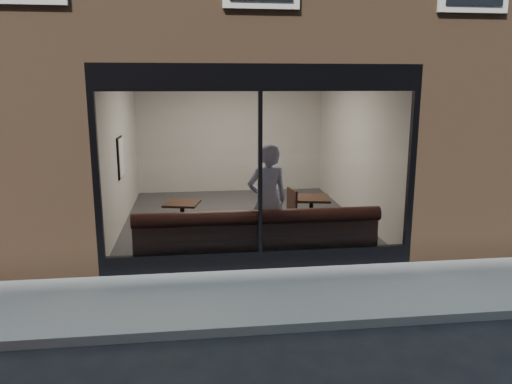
{
  "coord_description": "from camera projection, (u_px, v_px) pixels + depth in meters",
  "views": [
    {
      "loc": [
        -1.02,
        -5.45,
        2.91
      ],
      "look_at": [
        -0.02,
        2.4,
        1.19
      ],
      "focal_mm": 35.0,
      "sensor_mm": 36.0,
      "label": 1
    }
  ],
  "objects": [
    {
      "name": "sidewalk_near",
      "position": [
        270.0,
        295.0,
        6.99
      ],
      "size": [
        40.0,
        2.0,
        0.01
      ],
      "primitive_type": "cube",
      "color": "gray",
      "rests_on": "ground"
    },
    {
      "name": "cafe_wall_left",
      "position": [
        121.0,
        149.0,
        10.22
      ],
      "size": [
        0.0,
        6.0,
        6.0
      ],
      "primitive_type": "plane",
      "rotation": [
        1.57,
        0.0,
        1.57
      ],
      "color": "beige",
      "rests_on": "ground"
    },
    {
      "name": "storefront_mullion",
      "position": [
        260.0,
        174.0,
        7.68
      ],
      "size": [
        0.06,
        0.1,
        2.5
      ],
      "primitive_type": "cube",
      "color": "black",
      "rests_on": "storefront_kick"
    },
    {
      "name": "person",
      "position": [
        267.0,
        201.0,
        8.43
      ],
      "size": [
        0.79,
        0.6,
        1.93
      ],
      "primitive_type": "imported",
      "rotation": [
        0.0,
        0.0,
        3.34
      ],
      "color": "#A0A9D2",
      "rests_on": "cafe_floor"
    },
    {
      "name": "banquette",
      "position": [
        257.0,
        247.0,
        8.35
      ],
      "size": [
        4.0,
        0.55,
        0.45
      ],
      "primitive_type": "cube",
      "color": "#391A14",
      "rests_on": "cafe_floor"
    },
    {
      "name": "cafe_table_right",
      "position": [
        311.0,
        198.0,
        9.64
      ],
      "size": [
        0.79,
        0.79,
        0.04
      ],
      "primitive_type": "cube",
      "rotation": [
        0.0,
        0.0,
        -0.17
      ],
      "color": "black",
      "rests_on": "cafe_floor"
    },
    {
      "name": "storefront_glass",
      "position": [
        260.0,
        174.0,
        7.65
      ],
      "size": [
        4.8,
        0.0,
        4.8
      ],
      "primitive_type": "plane",
      "rotation": [
        1.57,
        0.0,
        0.0
      ],
      "color": "white",
      "rests_on": "storefront_kick"
    },
    {
      "name": "cafe_floor",
      "position": [
        242.0,
        219.0,
        10.87
      ],
      "size": [
        6.0,
        6.0,
        0.0
      ],
      "primitive_type": "plane",
      "color": "#2D2D30",
      "rests_on": "ground"
    },
    {
      "name": "host_building_backfill",
      "position": [
        223.0,
        124.0,
        16.35
      ],
      "size": [
        5.0,
        6.0,
        3.2
      ],
      "primitive_type": "cube",
      "color": "brown",
      "rests_on": "ground"
    },
    {
      "name": "wall_poster",
      "position": [
        121.0,
        157.0,
        10.0
      ],
      "size": [
        0.02,
        0.57,
        0.76
      ],
      "primitive_type": "cube",
      "color": "white",
      "rests_on": "cafe_wall_left"
    },
    {
      "name": "host_building_pier_right",
      "position": [
        364.0,
        132.0,
        13.9
      ],
      "size": [
        2.5,
        12.0,
        3.2
      ],
      "primitive_type": "cube",
      "color": "brown",
      "rests_on": "ground"
    },
    {
      "name": "storefront_header",
      "position": [
        260.0,
        77.0,
        7.37
      ],
      "size": [
        5.0,
        0.1,
        0.4
      ],
      "primitive_type": "cube",
      "color": "black",
      "rests_on": "host_building_upper"
    },
    {
      "name": "ground",
      "position": [
        283.0,
        330.0,
        6.03
      ],
      "size": [
        120.0,
        120.0,
        0.0
      ],
      "primitive_type": "plane",
      "color": "black",
      "rests_on": "ground"
    },
    {
      "name": "cafe_table_left",
      "position": [
        182.0,
        203.0,
        9.23
      ],
      "size": [
        0.73,
        0.73,
        0.04
      ],
      "primitive_type": "cube",
      "rotation": [
        0.0,
        0.0,
        -0.22
      ],
      "color": "black",
      "rests_on": "cafe_floor"
    },
    {
      "name": "cafe_wall_back",
      "position": [
        230.0,
        133.0,
        13.43
      ],
      "size": [
        5.0,
        0.0,
        5.0
      ],
      "primitive_type": "plane",
      "rotation": [
        1.57,
        0.0,
        0.0
      ],
      "color": "beige",
      "rests_on": "ground"
    },
    {
      "name": "cafe_wall_right",
      "position": [
        355.0,
        145.0,
        10.84
      ],
      "size": [
        0.0,
        6.0,
        6.0
      ],
      "primitive_type": "plane",
      "rotation": [
        1.57,
        0.0,
        -1.57
      ],
      "color": "beige",
      "rests_on": "ground"
    },
    {
      "name": "kerb_near",
      "position": [
        283.0,
        327.0,
        5.96
      ],
      "size": [
        40.0,
        0.1,
        0.12
      ],
      "primitive_type": "cube",
      "color": "gray",
      "rests_on": "ground"
    },
    {
      "name": "cafe_chair_right",
      "position": [
        282.0,
        226.0,
        9.58
      ],
      "size": [
        0.55,
        0.55,
        0.04
      ],
      "primitive_type": "cube",
      "rotation": [
        0.0,
        0.0,
        3.31
      ],
      "color": "black",
      "rests_on": "cafe_floor"
    },
    {
      "name": "host_building_pier_left",
      "position": [
        87.0,
        135.0,
        12.98
      ],
      "size": [
        2.5,
        12.0,
        3.2
      ],
      "primitive_type": "cube",
      "color": "brown",
      "rests_on": "ground"
    },
    {
      "name": "cafe_ceiling",
      "position": [
        241.0,
        70.0,
        10.19
      ],
      "size": [
        6.0,
        6.0,
        0.0
      ],
      "primitive_type": "plane",
      "rotation": [
        3.14,
        0.0,
        0.0
      ],
      "color": "white",
      "rests_on": "host_building_upper"
    },
    {
      "name": "storefront_kick",
      "position": [
        260.0,
        260.0,
        7.98
      ],
      "size": [
        5.0,
        0.1,
        0.3
      ],
      "primitive_type": "cube",
      "color": "black",
      "rests_on": "ground"
    }
  ]
}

